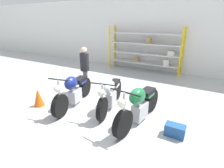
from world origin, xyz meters
name	(u,v)px	position (x,y,z in m)	size (l,w,h in m)	color
ground_plane	(105,110)	(0.00, 0.00, 0.00)	(30.00, 30.00, 0.00)	#B2B7B7
back_wall	(159,35)	(0.00, 5.08, 1.80)	(30.00, 0.08, 3.60)	white
shelving_rack	(145,49)	(-0.53, 4.71, 1.11)	(3.78, 0.63, 2.22)	yellow
motorcycle_blue	(74,91)	(-1.02, -0.17, 0.48)	(0.73, 2.13, 1.07)	black
motorcycle_white	(110,94)	(0.06, 0.20, 0.47)	(0.74, 2.02, 1.01)	black
motorcycle_green	(139,105)	(1.07, -0.11, 0.49)	(0.74, 2.16, 1.09)	black
person_browsing	(85,66)	(-1.44, 0.94, 0.95)	(0.45, 0.45, 1.62)	#595960
toolbox	(175,130)	(2.01, -0.22, 0.14)	(0.44, 0.26, 0.28)	#1E4C8C
traffic_cone	(38,97)	(-1.94, -0.75, 0.28)	(0.32, 0.32, 0.55)	orange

